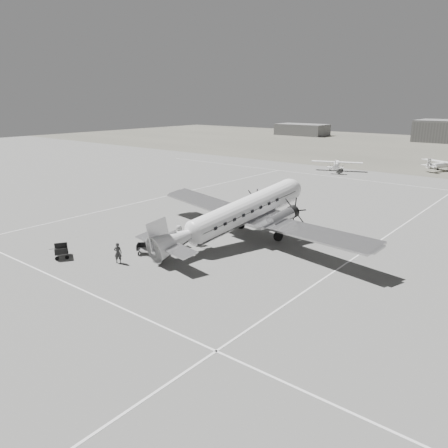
{
  "coord_description": "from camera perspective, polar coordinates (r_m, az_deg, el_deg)",
  "views": [
    {
      "loc": [
        25.18,
        -29.64,
        12.95
      ],
      "look_at": [
        1.73,
        -0.63,
        2.2
      ],
      "focal_mm": 35.0,
      "sensor_mm": 36.0,
      "label": 1
    }
  ],
  "objects": [
    {
      "name": "ramp_agent",
      "position": [
        39.1,
        -7.81,
        -2.09
      ],
      "size": [
        0.81,
        0.95,
        1.72
      ],
      "primitive_type": "imported",
      "rotation": [
        0.0,
        0.0,
        1.78
      ],
      "color": "#A9A8A6",
      "rests_on": "ground"
    },
    {
      "name": "light_plane_left",
      "position": [
        84.09,
        14.48,
        7.38
      ],
      "size": [
        11.46,
        10.46,
        1.94
      ],
      "primitive_type": null,
      "rotation": [
        0.0,
        0.0,
        0.37
      ],
      "color": "white",
      "rests_on": "ground"
    },
    {
      "name": "taxi_line_near",
      "position": [
        32.34,
        -17.74,
        -8.33
      ],
      "size": [
        60.0,
        0.15,
        0.01
      ],
      "primitive_type": "cube",
      "color": "silver",
      "rests_on": "ground"
    },
    {
      "name": "taxi_line_left",
      "position": [
        60.02,
        -8.31,
        3.45
      ],
      "size": [
        0.15,
        60.0,
        0.01
      ],
      "primitive_type": "cube",
      "color": "silver",
      "rests_on": "ground"
    },
    {
      "name": "baggage_cart_far",
      "position": [
        39.44,
        -20.47,
        -3.36
      ],
      "size": [
        2.21,
        2.02,
        1.02
      ],
      "primitive_type": null,
      "rotation": [
        0.0,
        0.0,
        -0.53
      ],
      "color": "slate",
      "rests_on": "ground"
    },
    {
      "name": "taxi_line_right",
      "position": [
        34.92,
        13.97,
        -6.18
      ],
      "size": [
        0.15,
        80.0,
        0.01
      ],
      "primitive_type": "cube",
      "color": "silver",
      "rests_on": "ground"
    },
    {
      "name": "passenger",
      "position": [
        39.9,
        -5.88,
        -1.49
      ],
      "size": [
        0.81,
        1.06,
        1.94
      ],
      "primitive_type": "imported",
      "rotation": [
        0.0,
        0.0,
        1.79
      ],
      "color": "#B1B1AF",
      "rests_on": "ground"
    },
    {
      "name": "light_plane_right",
      "position": [
        90.82,
        26.66,
        6.82
      ],
      "size": [
        12.06,
        11.26,
        1.99
      ],
      "primitive_type": null,
      "rotation": [
        0.0,
        0.0,
        -0.47
      ],
      "color": "white",
      "rests_on": "ground"
    },
    {
      "name": "taxi_line_horizon",
      "position": [
        75.17,
        18.86,
        5.3
      ],
      "size": [
        90.0,
        0.15,
        0.01
      ],
      "primitive_type": "cube",
      "color": "silver",
      "rests_on": "ground"
    },
    {
      "name": "shed_secondary",
      "position": [
        165.73,
        10.15,
        12.04
      ],
      "size": [
        18.0,
        10.0,
        4.0
      ],
      "primitive_type": "cube",
      "color": "slate",
      "rests_on": "ground"
    },
    {
      "name": "ground",
      "position": [
        40.99,
        -1.33,
        -2.35
      ],
      "size": [
        260.0,
        260.0,
        0.0
      ],
      "primitive_type": "plane",
      "color": "slate",
      "rests_on": "ground"
    },
    {
      "name": "dc3_airliner",
      "position": [
        40.24,
        1.79,
        1.1
      ],
      "size": [
        29.91,
        23.45,
        5.11
      ],
      "primitive_type": null,
      "rotation": [
        0.0,
        0.0,
        -0.19
      ],
      "color": "#B5B5B8",
      "rests_on": "ground"
    },
    {
      "name": "ground_crew",
      "position": [
        36.59,
        -13.69,
        -3.68
      ],
      "size": [
        0.75,
        0.72,
        1.74
      ],
      "primitive_type": "imported",
      "rotation": [
        0.0,
        0.0,
        3.82
      ],
      "color": "#292929",
      "rests_on": "ground"
    },
    {
      "name": "baggage_cart_near",
      "position": [
        38.34,
        -10.15,
        -3.21
      ],
      "size": [
        1.97,
        1.91,
        0.91
      ],
      "primitive_type": null,
      "rotation": [
        0.0,
        0.0,
        0.7
      ],
      "color": "slate",
      "rests_on": "ground"
    }
  ]
}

